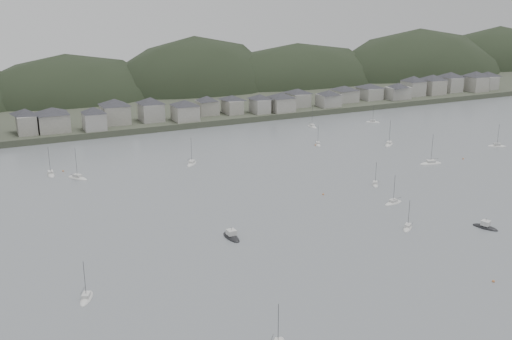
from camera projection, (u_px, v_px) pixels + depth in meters
ground at (391, 275)px, 142.43m from camera, size 900.00×900.00×0.00m
far_shore_land at (113, 91)px, 396.02m from camera, size 900.00×250.00×3.00m
forested_ridge at (131, 116)px, 379.71m from camera, size 851.55×103.94×102.57m
waterfront_town at (253, 101)px, 318.90m from camera, size 451.48×28.46×12.92m
moored_fleet at (288, 189)px, 204.00m from camera, size 256.24×174.99×13.06m
motor_launch_near at (485, 227)px, 170.56m from camera, size 5.11×8.01×3.81m
motor_launch_far at (231, 237)px, 163.86m from camera, size 3.39×8.50×3.99m
mooring_buoys at (294, 196)px, 196.34m from camera, size 171.05×137.29×0.70m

